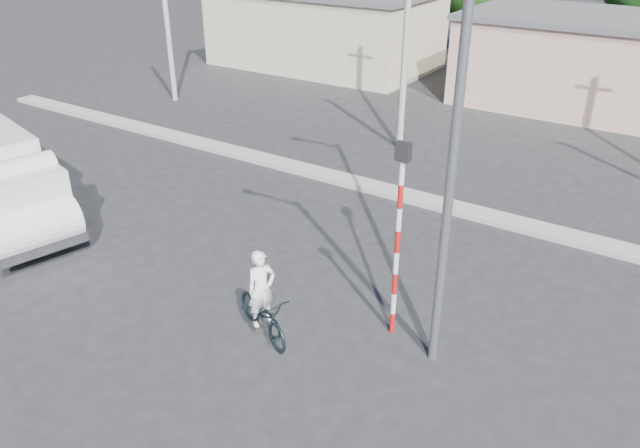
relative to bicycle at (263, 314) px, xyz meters
The scene contains 8 objects.
ground_plane 1.07m from the bicycle, behind, with size 120.00×120.00×0.00m, color #272729.
median 8.17m from the bicycle, 96.47° to the left, with size 40.00×0.80×0.16m, color #99968E.
bicycle is the anchor object (origin of this frame).
cyclist 0.34m from the bicycle, ahead, with size 0.63×0.42×1.74m, color white.
traffic_pole 3.47m from the bicycle, 35.15° to the left, with size 0.28×0.18×4.36m.
streetlight 5.63m from the bicycle, 22.08° to the left, with size 2.34×0.22×9.00m.
building_row 22.16m from the bicycle, 89.53° to the left, with size 37.80×7.30×4.44m.
utility_poles 12.82m from the bicycle, 79.10° to the left, with size 35.40×0.24×8.00m.
Camera 1 is at (8.01, -8.56, 8.30)m, focal length 35.00 mm.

